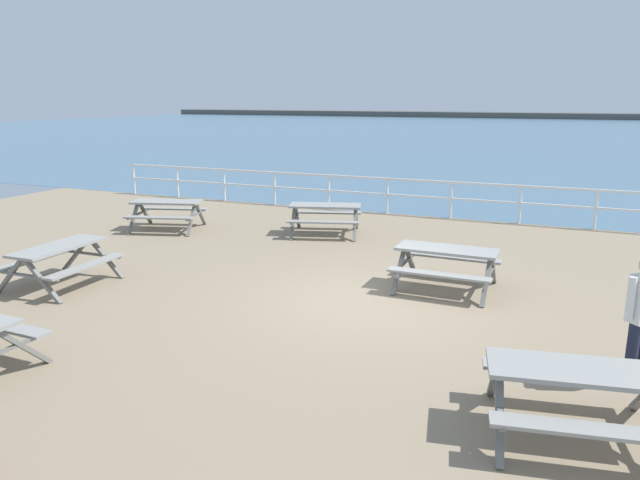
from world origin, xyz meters
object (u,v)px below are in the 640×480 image
(picnic_table_near_right, at_px, (447,258))
(picnic_table_seaward, at_px, (59,255))
(picnic_table_far_left, at_px, (325,212))
(picnic_table_far_right, at_px, (578,385))
(picnic_table_near_left, at_px, (167,208))

(picnic_table_near_right, relative_size, picnic_table_seaward, 1.00)
(picnic_table_far_left, relative_size, picnic_table_far_right, 1.06)
(picnic_table_near_left, height_order, picnic_table_near_right, same)
(picnic_table_near_left, relative_size, picnic_table_seaward, 1.18)
(picnic_table_seaward, bearing_deg, picnic_table_far_left, -27.51)
(picnic_table_near_left, xyz_separation_m, picnic_table_seaward, (1.13, -4.71, 0.00))
(picnic_table_far_left, distance_m, picnic_table_far_right, 9.61)
(picnic_table_near_right, distance_m, picnic_table_seaward, 7.16)
(picnic_table_near_right, relative_size, picnic_table_far_left, 0.84)
(picnic_table_near_left, height_order, picnic_table_far_left, same)
(picnic_table_far_right, distance_m, picnic_table_seaward, 9.02)
(picnic_table_near_right, distance_m, picnic_table_far_left, 4.94)
(picnic_table_near_left, xyz_separation_m, picnic_table_near_right, (7.80, -2.11, 0.00))
(picnic_table_far_right, xyz_separation_m, picnic_table_seaward, (-8.86, 1.73, 0.00))
(picnic_table_near_right, relative_size, picnic_table_far_right, 0.89)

